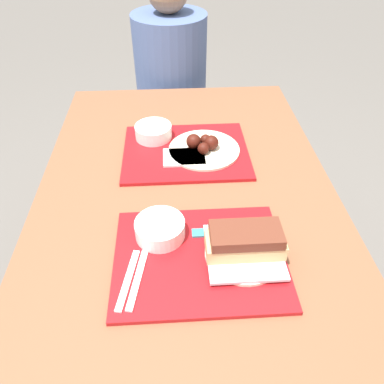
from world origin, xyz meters
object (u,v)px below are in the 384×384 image
Objects in this scene: tray_far at (186,152)px; wings_plate_far at (204,146)px; bowl_coleslaw_near at (160,228)px; person_seated_across at (171,67)px; tray_near at (200,258)px; bowl_coleslaw_far at (153,131)px; brisket_sandwich_plate at (245,245)px.

wings_plate_far is at bearing -4.50° from tray_far.
person_seated_across is at bearing 87.58° from bowl_coleslaw_near.
tray_near is 0.56m from bowl_coleslaw_far.
bowl_coleslaw_near is at bearing 159.10° from brisket_sandwich_plate.
tray_near is at bearing -38.70° from bowl_coleslaw_near.
bowl_coleslaw_far is at bearing -96.42° from person_seated_across.
bowl_coleslaw_near is at bearing 141.30° from tray_near.
bowl_coleslaw_near is at bearing -102.43° from tray_far.
bowl_coleslaw_far is (-0.11, 0.09, 0.03)m from tray_far.
brisket_sandwich_plate is at bearing -82.56° from wings_plate_far.
wings_plate_far is at bearing 83.94° from tray_near.
tray_far is 2.20× the size of brisket_sandwich_plate.
bowl_coleslaw_far is (-0.23, 0.55, -0.01)m from brisket_sandwich_plate.
brisket_sandwich_plate is 0.27× the size of person_seated_across.
tray_far is 0.39m from bowl_coleslaw_near.
bowl_coleslaw_near is 0.22m from brisket_sandwich_plate.
tray_far is at bearing -86.97° from person_seated_across.
brisket_sandwich_plate reaches higher than bowl_coleslaw_far.
wings_plate_far is (0.14, 0.38, -0.01)m from bowl_coleslaw_near.
tray_near is at bearing -87.60° from person_seated_across.
person_seated_across is at bearing 97.60° from brisket_sandwich_plate.
brisket_sandwich_plate is at bearing -75.49° from tray_far.
person_seated_across reaches higher than tray_far.
brisket_sandwich_plate reaches higher than bowl_coleslaw_near.
brisket_sandwich_plate is at bearing -82.40° from person_seated_across.
brisket_sandwich_plate is (0.12, -0.46, 0.04)m from tray_far.
person_seated_across is (0.05, 1.10, -0.03)m from bowl_coleslaw_near.
bowl_coleslaw_far reaches higher than tray_near.
bowl_coleslaw_near reaches higher than tray_near.
tray_far is 1.76× the size of wings_plate_far.
person_seated_across reaches higher than bowl_coleslaw_near.
wings_plate_far is (0.05, 0.46, 0.02)m from tray_near.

